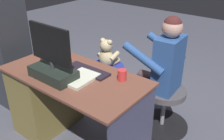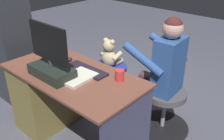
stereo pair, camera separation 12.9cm
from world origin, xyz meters
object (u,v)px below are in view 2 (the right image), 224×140
keyboard (86,70)px  monitor (51,63)px  cup (120,75)px  teddy_bear (110,54)px  office_chair_teddy (109,79)px  visitor_chair (164,108)px  person (161,66)px  computer_mouse (68,60)px  desk (52,94)px  tv_remote (49,63)px

keyboard → monitor: bearing=62.4°
cup → teddy_bear: bearing=-42.6°
office_chair_teddy → visitor_chair: (-0.80, 0.05, -0.02)m
visitor_chair → person: (0.08, -0.01, 0.45)m
computer_mouse → office_chair_teddy: computer_mouse is taller
keyboard → computer_mouse: size_ratio=4.38×
computer_mouse → teddy_bear: (0.06, -0.65, -0.16)m
cup → person: person is taller
desk → tv_remote: bearing=149.0°
keyboard → computer_mouse: bearing=-3.9°
keyboard → office_chair_teddy: bearing=-63.2°
office_chair_teddy → person: bearing=176.3°
cup → visitor_chair: cup is taller
office_chair_teddy → visitor_chair: same height
visitor_chair → desk: bearing=39.7°
desk → monitor: bearing=150.9°
desk → monitor: 0.56m
person → teddy_bear: bearing=-4.6°
tv_remote → computer_mouse: bearing=-153.6°
keyboard → office_chair_teddy: keyboard is taller
computer_mouse → person: bearing=-138.3°
computer_mouse → cup: cup is taller
tv_remote → teddy_bear: bearing=-126.5°
tv_remote → person: bearing=-169.3°
computer_mouse → monitor: bearing=116.3°
teddy_bear → cup: bearing=137.4°
cup → office_chair_teddy: bearing=-42.1°
monitor → visitor_chair: size_ratio=0.83×
visitor_chair → person: bearing=-3.7°
monitor → visitor_chair: 1.23m
person → computer_mouse: bearing=41.7°
desk → teddy_bear: 0.82m
cup → visitor_chair: (-0.14, -0.55, -0.54)m
teddy_bear → office_chair_teddy: bearing=90.0°
computer_mouse → visitor_chair: computer_mouse is taller
desk → tv_remote: tv_remote is taller
desk → keyboard: 0.55m
desk → teddy_bear: teddy_bear is taller
monitor → cup: (-0.47, -0.33, -0.08)m
desk → visitor_chair: (-0.87, -0.73, -0.14)m
teddy_bear → person: (-0.72, 0.06, 0.10)m
tv_remote → teddy_bear: size_ratio=0.44×
desk → cup: (-0.73, -0.18, 0.40)m
desk → monitor: size_ratio=2.87×
desk → keyboard: keyboard is taller
desk → keyboard: (-0.40, -0.12, 0.36)m
desk → keyboard: bearing=-163.7°
keyboard → visitor_chair: size_ratio=0.77×
computer_mouse → visitor_chair: 1.08m
teddy_bear → visitor_chair: (-0.80, 0.06, -0.35)m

